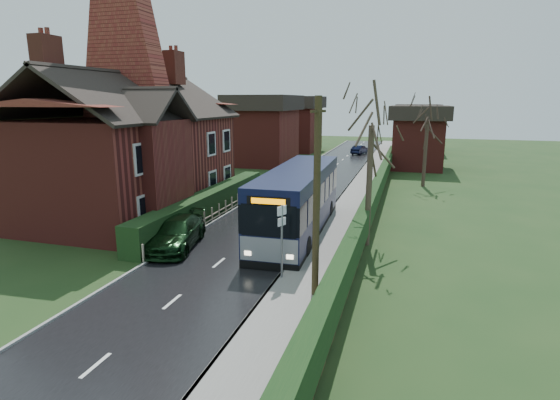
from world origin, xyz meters
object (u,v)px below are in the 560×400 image
(telegraph_pole, at_px, (317,201))
(car_silver, at_px, (260,187))
(bus, at_px, (298,201))
(brick_house, at_px, (133,144))
(bus_stop_sign, at_px, (282,231))
(car_green, at_px, (176,233))

(telegraph_pole, bearing_deg, car_silver, 133.73)
(bus, bearing_deg, brick_house, 171.00)
(brick_house, relative_size, bus_stop_sign, 4.71)
(car_silver, relative_size, telegraph_pole, 0.59)
(brick_house, xyz_separation_m, car_silver, (5.93, 6.78, -3.65))
(car_green, distance_m, bus_stop_sign, 6.70)
(car_silver, distance_m, car_green, 12.13)
(bus, bearing_deg, car_silver, 119.58)
(bus, distance_m, car_silver, 9.58)
(brick_house, distance_m, bus, 11.33)
(telegraph_pole, bearing_deg, bus_stop_sign, 161.80)
(car_silver, relative_size, car_green, 0.85)
(bus_stop_sign, bearing_deg, telegraph_pole, -11.48)
(bus_stop_sign, bearing_deg, bus, 123.45)
(brick_house, xyz_separation_m, car_green, (5.83, -5.35, -3.65))
(brick_house, xyz_separation_m, telegraph_pole, (13.53, -8.94, -0.74))
(brick_house, height_order, car_green, brick_house)
(car_green, height_order, bus_stop_sign, bus_stop_sign)
(bus_stop_sign, bearing_deg, car_silver, 137.05)
(car_silver, xyz_separation_m, bus_stop_sign, (6.00, -14.56, 1.32))
(bus_stop_sign, relative_size, telegraph_pole, 0.43)
(bus, height_order, bus_stop_sign, bus)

